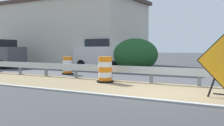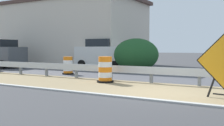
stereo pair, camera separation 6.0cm
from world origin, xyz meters
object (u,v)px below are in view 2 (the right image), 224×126
(traffic_barrel_close, at_px, (68,66))
(car_mid_far_lane, at_px, (104,54))
(car_distant_b, at_px, (0,54))
(traffic_barrel_nearest, at_px, (105,71))
(utility_pole_near, at_px, (119,20))

(traffic_barrel_close, relative_size, car_mid_far_lane, 0.23)
(traffic_barrel_close, height_order, car_mid_far_lane, car_mid_far_lane)
(traffic_barrel_close, height_order, car_distant_b, car_distant_b)
(traffic_barrel_nearest, bearing_deg, car_mid_far_lane, 32.27)
(traffic_barrel_nearest, xyz_separation_m, traffic_barrel_close, (2.07, 3.80, -0.06))
(traffic_barrel_nearest, height_order, car_distant_b, car_distant_b)
(car_mid_far_lane, xyz_separation_m, utility_pole_near, (1.16, -0.62, 2.62))
(car_mid_far_lane, bearing_deg, car_distant_b, -154.84)
(car_distant_b, relative_size, utility_pole_near, 0.58)
(car_mid_far_lane, height_order, utility_pole_near, utility_pole_near)
(car_mid_far_lane, distance_m, car_distant_b, 8.17)
(traffic_barrel_close, bearing_deg, utility_pole_near, -0.28)
(traffic_barrel_close, xyz_separation_m, utility_pole_near, (6.05, -0.03, 3.25))
(traffic_barrel_nearest, xyz_separation_m, utility_pole_near, (8.12, 3.77, 3.19))
(car_mid_far_lane, distance_m, utility_pole_near, 2.93)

